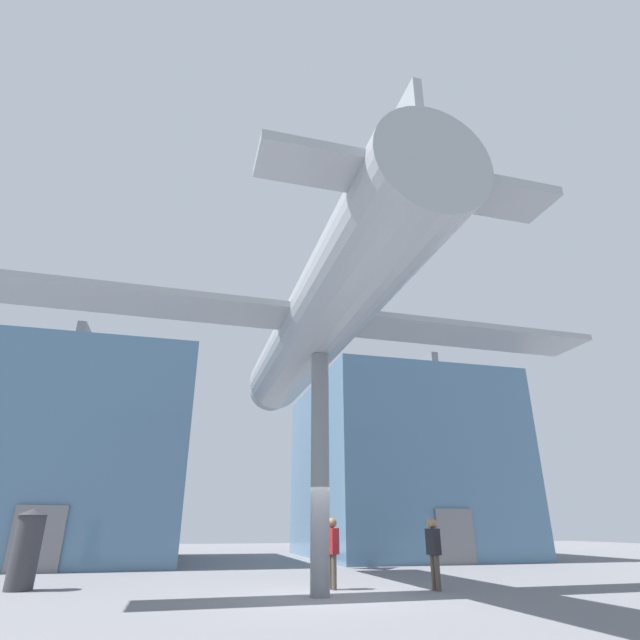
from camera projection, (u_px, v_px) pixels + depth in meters
name	position (u px, v px, depth m)	size (l,w,h in m)	color
ground_plane	(320.00, 597.00, 11.91)	(80.00, 80.00, 0.00)	slate
glass_pavilion_left	(83.00, 459.00, 24.97)	(10.12, 12.17, 9.90)	slate
glass_pavilion_right	(397.00, 468.00, 28.87)	(10.12, 12.17, 9.90)	slate
support_pylon_central	(320.00, 465.00, 13.07)	(0.48, 0.48, 6.09)	slate
suspended_airplane	(317.00, 324.00, 14.94)	(17.63, 16.15, 3.21)	#93999E
visitor_person	(332.00, 547.00, 13.70)	(0.32, 0.45, 1.79)	#4C4238
visitor_second	(434.00, 548.00, 13.45)	(0.28, 0.43, 1.78)	#4C4238
info_kiosk	(27.00, 548.00, 13.44)	(0.81, 0.81, 2.03)	#333338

